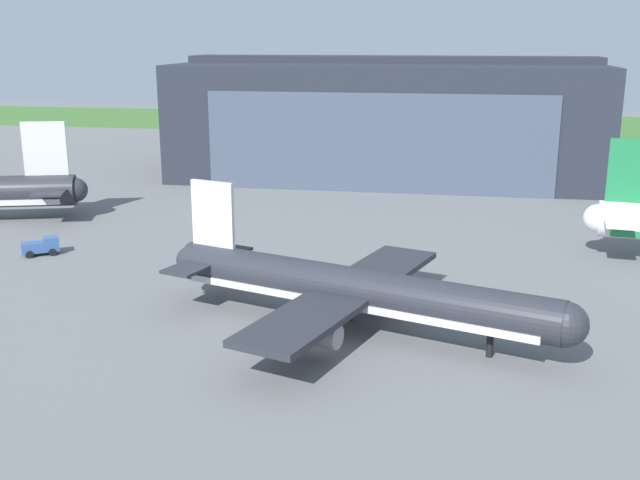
# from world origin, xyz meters

# --- Properties ---
(ground_plane) EXTENTS (440.00, 440.00, 0.00)m
(ground_plane) POSITION_xyz_m (0.00, 0.00, 0.00)
(ground_plane) COLOR slate
(grass_field_strip) EXTENTS (440.00, 56.00, 0.08)m
(grass_field_strip) POSITION_xyz_m (0.00, 170.92, 0.04)
(grass_field_strip) COLOR #3E6B2F
(grass_field_strip) RESTS_ON ground_plane
(maintenance_hangar) EXTENTS (74.73, 42.02, 21.45)m
(maintenance_hangar) POSITION_xyz_m (-2.32, 86.20, 10.27)
(maintenance_hangar) COLOR #232833
(maintenance_hangar) RESTS_ON ground_plane
(airliner_near_left) EXTENTS (36.94, 29.60, 11.94)m
(airliner_near_left) POSITION_xyz_m (2.18, 4.80, 3.69)
(airliner_near_left) COLOR #282B33
(airliner_near_left) RESTS_ON ground_plane
(baggage_tug) EXTENTS (4.46, 3.75, 2.07)m
(baggage_tug) POSITION_xyz_m (-37.29, 21.65, 1.08)
(baggage_tug) COLOR #335693
(baggage_tug) RESTS_ON ground_plane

